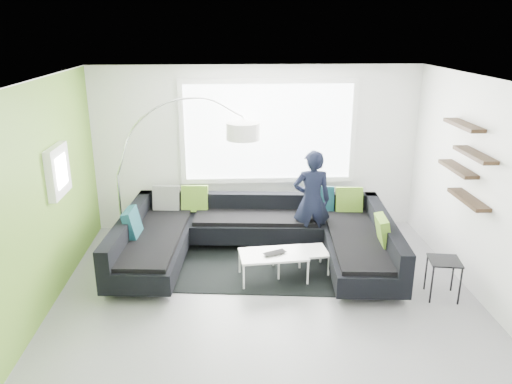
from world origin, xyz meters
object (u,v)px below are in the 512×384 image
sectional_sofa (256,240)px  coffee_table (287,263)px  side_table (443,278)px  arc_lamp (117,176)px  laptop (277,254)px  person (312,201)px

sectional_sofa → coffee_table: sectional_sofa is taller
coffee_table → side_table: (1.96, -0.70, 0.07)m
coffee_table → arc_lamp: bearing=150.8°
sectional_sofa → side_table: 2.63m
coffee_table → side_table: side_table is taller
sectional_sofa → laptop: size_ratio=10.84×
arc_lamp → laptop: size_ratio=6.25×
laptop → arc_lamp: bearing=126.3°
sectional_sofa → arc_lamp: bearing=165.9°
arc_lamp → side_table: (4.49, -1.81, -0.93)m
sectional_sofa → side_table: sectional_sofa is taller
coffee_table → side_table: size_ratio=2.24×
coffee_table → person: person is taller
person → laptop: size_ratio=4.21×
sectional_sofa → laptop: 0.62m
sectional_sofa → person: 1.11m
side_table → person: 2.25m
sectional_sofa → person: bearing=33.2°
sectional_sofa → laptop: (0.26, -0.56, 0.03)m
arc_lamp → coffee_table: bearing=-19.8°
arc_lamp → side_table: bearing=-18.0°
arc_lamp → person: 3.04m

